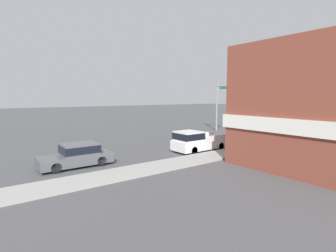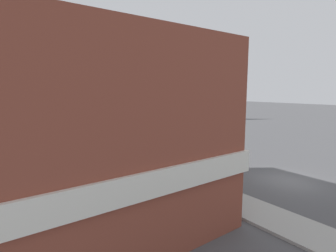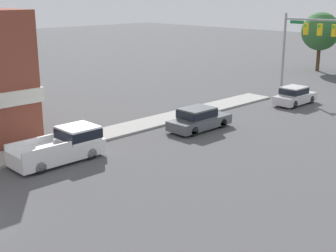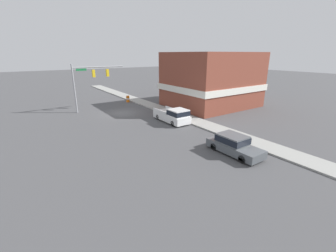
{
  "view_description": "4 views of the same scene",
  "coord_description": "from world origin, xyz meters",
  "views": [
    {
      "loc": [
        -19.92,
        23.35,
        4.79
      ],
      "look_at": [
        -1.45,
        9.59,
        2.16
      ],
      "focal_mm": 28.0,
      "sensor_mm": 36.0,
      "label": 1
    },
    {
      "loc": [
        -16.6,
        -8.78,
        6.08
      ],
      "look_at": [
        -0.34,
        13.17,
        2.3
      ],
      "focal_mm": 28.0,
      "sensor_mm": 36.0,
      "label": 2
    },
    {
      "loc": [
        18.77,
        -5.42,
        9.09
      ],
      "look_at": [
        0.36,
        12.43,
        1.85
      ],
      "focal_mm": 50.0,
      "sensor_mm": 36.0,
      "label": 3
    },
    {
      "loc": [
        12.11,
        28.97,
        7.98
      ],
      "look_at": [
        1.32,
        13.32,
        1.84
      ],
      "focal_mm": 24.0,
      "sensor_mm": 36.0,
      "label": 4
    }
  ],
  "objects": [
    {
      "name": "ground_plane",
      "position": [
        0.0,
        0.0,
        0.0
      ],
      "size": [
        200.0,
        200.0,
        0.0
      ],
      "primitive_type": "plane",
      "color": "#4C4C4F"
    },
    {
      "name": "sidewalk_curb",
      "position": [
        -5.7,
        0.0,
        0.07
      ],
      "size": [
        2.4,
        60.0,
        0.14
      ],
      "color": "#9E9E99",
      "rests_on": "ground"
    },
    {
      "name": "pickup_truck_parked",
      "position": [
        -3.28,
        7.83,
        0.89
      ],
      "size": [
        2.03,
        5.22,
        1.81
      ],
      "color": "black",
      "rests_on": "ground"
    },
    {
      "name": "near_signal_assembly",
      "position": [
        2.86,
        -3.79,
        4.84
      ],
      "size": [
        7.4,
        0.49,
        6.68
      ],
      "color": "gray",
      "rests_on": "ground"
    },
    {
      "name": "construction_barrel",
      "position": [
        -3.9,
        -6.46,
        0.55
      ],
      "size": [
        0.56,
        0.56,
        1.09
      ],
      "color": "orange",
      "rests_on": "ground"
    },
    {
      "name": "car_lead",
      "position": [
        -2.2,
        17.85,
        0.82
      ],
      "size": [
        1.91,
        4.79,
        1.58
      ],
      "color": "black",
      "rests_on": "ground"
    },
    {
      "name": "corner_brick_building",
      "position": [
        -13.79,
        3.48,
        4.0
      ],
      "size": [
        13.07,
        11.04,
        8.22
      ],
      "color": "brown",
      "rests_on": "ground"
    }
  ]
}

